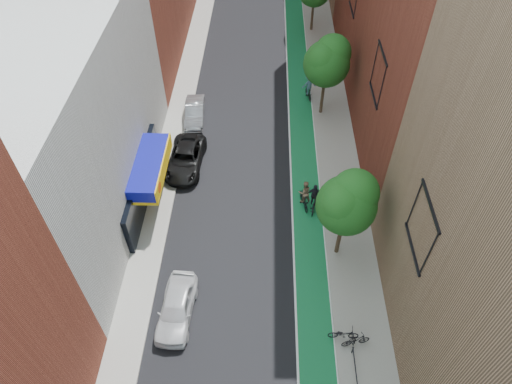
# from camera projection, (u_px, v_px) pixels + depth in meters

# --- Properties ---
(bike_lane) EXTENTS (2.00, 68.00, 0.01)m
(bike_lane) POSITION_uv_depth(u_px,v_px,m) (300.00, 99.00, 38.96)
(bike_lane) COLOR #126843
(bike_lane) RESTS_ON ground
(sidewalk_left) EXTENTS (2.00, 68.00, 0.15)m
(sidewalk_left) POSITION_uv_depth(u_px,v_px,m) (183.00, 96.00, 39.10)
(sidewalk_left) COLOR gray
(sidewalk_left) RESTS_ON ground
(sidewalk_right) EXTENTS (3.00, 68.00, 0.15)m
(sidewalk_right) POSITION_uv_depth(u_px,v_px,m) (329.00, 99.00, 38.87)
(sidewalk_right) COLOR gray
(sidewalk_right) RESTS_ON ground
(building_left_white) EXTENTS (8.00, 20.00, 12.00)m
(building_left_white) POSITION_uv_depth(u_px,v_px,m) (59.00, 130.00, 26.67)
(building_left_white) COLOR silver
(building_left_white) RESTS_ON ground
(tree_near) EXTENTS (3.40, 3.36, 6.42)m
(tree_near) POSITION_uv_depth(u_px,v_px,m) (348.00, 202.00, 24.62)
(tree_near) COLOR #332619
(tree_near) RESTS_ON ground
(tree_mid) EXTENTS (3.55, 3.53, 6.74)m
(tree_mid) POSITION_uv_depth(u_px,v_px,m) (328.00, 60.00, 34.01)
(tree_mid) COLOR #332619
(tree_mid) RESTS_ON ground
(parked_car_white) EXTENTS (2.02, 4.48, 1.49)m
(parked_car_white) POSITION_uv_depth(u_px,v_px,m) (176.00, 308.00, 24.61)
(parked_car_white) COLOR silver
(parked_car_white) RESTS_ON ground
(parked_car_black) EXTENTS (2.66, 5.28, 1.43)m
(parked_car_black) POSITION_uv_depth(u_px,v_px,m) (186.00, 159.00, 32.76)
(parked_car_black) COLOR black
(parked_car_black) RESTS_ON ground
(parked_car_silver) EXTENTS (1.70, 4.22, 1.36)m
(parked_car_silver) POSITION_uv_depth(u_px,v_px,m) (195.00, 112.00, 36.57)
(parked_car_silver) COLOR gray
(parked_car_silver) RESTS_ON ground
(cyclist_lane_near) EXTENTS (0.97, 1.90, 2.08)m
(cyclist_lane_near) POSITION_uv_depth(u_px,v_px,m) (304.00, 196.00, 30.05)
(cyclist_lane_near) COLOR black
(cyclist_lane_near) RESTS_ON ground
(cyclist_lane_mid) EXTENTS (1.07, 1.90, 2.08)m
(cyclist_lane_mid) POSITION_uv_depth(u_px,v_px,m) (314.00, 200.00, 29.94)
(cyclist_lane_mid) COLOR black
(cyclist_lane_mid) RESTS_ON ground
(cyclist_lane_far) EXTENTS (1.33, 1.67, 2.21)m
(cyclist_lane_far) POSITION_uv_depth(u_px,v_px,m) (309.00, 87.00, 38.36)
(cyclist_lane_far) COLOR black
(cyclist_lane_far) RESTS_ON ground
(parked_bike_mid) EXTENTS (1.60, 0.77, 0.93)m
(parked_bike_mid) POSITION_uv_depth(u_px,v_px,m) (356.00, 340.00, 23.48)
(parked_bike_mid) COLOR black
(parked_bike_mid) RESTS_ON sidewalk_right
(parked_bike_far) EXTENTS (1.61, 0.57, 0.85)m
(parked_bike_far) POSITION_uv_depth(u_px,v_px,m) (343.00, 334.00, 23.76)
(parked_bike_far) COLOR black
(parked_bike_far) RESTS_ON sidewalk_right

